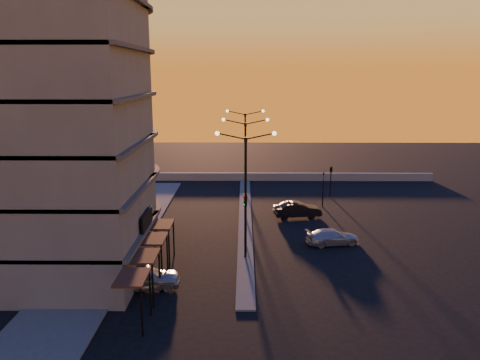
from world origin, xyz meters
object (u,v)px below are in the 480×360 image
object	(u,v)px
car_sedan	(297,210)
car_wagon	(333,237)
streetlamp_mid	(245,160)
car_hatchback	(144,277)
traffic_light_main	(245,210)

from	to	relation	value
car_sedan	car_wagon	xyz separation A→B (m)	(2.04, -7.32, -0.12)
streetlamp_mid	car_sedan	bearing A→B (deg)	4.10
car_hatchback	car_wagon	size ratio (longest dim) A/B	1.07
traffic_light_main	streetlamp_mid	bearing A→B (deg)	90.00
traffic_light_main	car_sedan	bearing A→B (deg)	56.26
traffic_light_main	car_sedan	size ratio (longest dim) A/B	0.95
car_hatchback	car_wagon	xyz separation A→B (m)	(13.54, 8.07, -0.16)
streetlamp_mid	car_hatchback	size ratio (longest dim) A/B	2.08
streetlamp_mid	traffic_light_main	size ratio (longest dim) A/B	2.24
car_hatchback	car_wagon	distance (m)	15.76
traffic_light_main	car_wagon	distance (m)	7.39
car_hatchback	car_sedan	size ratio (longest dim) A/B	1.02
traffic_light_main	car_hatchback	xyz separation A→B (m)	(-6.50, -7.90, -2.11)
car_sedan	car_wagon	size ratio (longest dim) A/B	1.05
streetlamp_mid	traffic_light_main	world-z (taller)	streetlamp_mid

